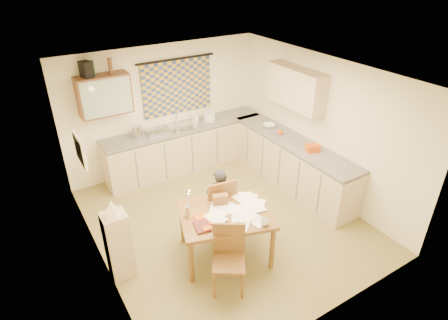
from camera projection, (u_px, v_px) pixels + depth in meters
floor at (224, 220)px, 6.31m from camera, size 4.00×4.50×0.02m
ceiling at (224, 74)px, 5.09m from camera, size 4.00×4.50×0.02m
wall_back at (164, 109)px, 7.38m from camera, size 4.00×0.02×2.50m
wall_front at (335, 240)px, 4.02m from camera, size 4.00×0.02×2.50m
wall_left at (91, 194)px, 4.77m from camera, size 0.02×4.50×2.50m
wall_right at (321, 127)px, 6.63m from camera, size 0.02×4.50×2.50m
window_blind at (177, 87)px, 7.29m from camera, size 1.45×0.03×1.05m
curtain_rod at (176, 59)px, 7.01m from camera, size 1.60×0.04×0.04m
wall_cabinet at (104, 95)px, 6.45m from camera, size 0.90×0.34×0.70m
wall_cabinet_glass at (107, 98)px, 6.32m from camera, size 0.84×0.02×0.64m
upper_cabinet_right at (295, 87)px, 6.66m from camera, size 0.34×1.30×0.70m
framed_print at (80, 150)px, 4.87m from camera, size 0.04×0.50×0.40m
print_canvas at (82, 150)px, 4.88m from camera, size 0.01×0.42×0.32m
counter_back at (186, 147)px, 7.66m from camera, size 3.30×0.62×0.92m
counter_right at (292, 163)px, 7.10m from camera, size 0.62×2.95×0.92m
stove at (336, 192)px, 6.26m from camera, size 0.57×0.57×0.88m
sink at (183, 129)px, 7.44m from camera, size 0.59×0.50×0.10m
tap at (177, 118)px, 7.47m from camera, size 0.04×0.04×0.28m
dish_rack at (155, 132)px, 7.14m from camera, size 0.36×0.31×0.06m
kettle at (137, 132)px, 6.93m from camera, size 0.19×0.19×0.24m
mixing_bowl at (209, 117)px, 7.66m from camera, size 0.31×0.31×0.16m
soap_bottle at (195, 118)px, 7.55m from camera, size 0.13×0.13×0.19m
bowl at (269, 125)px, 7.41m from camera, size 0.40×0.40×0.06m
orange_bag at (313, 148)px, 6.49m from camera, size 0.26×0.22×0.12m
fruit_orange at (280, 132)px, 7.08m from camera, size 0.10×0.10×0.10m
speaker at (86, 69)px, 6.11m from camera, size 0.21×0.24×0.26m
bottle_green at (93, 68)px, 6.16m from camera, size 0.09×0.09×0.26m
bottle_brown at (110, 66)px, 6.29m from camera, size 0.07×0.07×0.26m
dining_table at (225, 234)px, 5.42m from camera, size 1.50×1.30×0.75m
chair_far at (218, 214)px, 5.95m from camera, size 0.52×0.52×1.00m
chair_near at (229, 270)px, 4.93m from camera, size 0.58×0.58×0.93m
person at (220, 201)px, 5.84m from camera, size 0.61×0.58×1.12m
shelf_stand at (119, 245)px, 5.01m from camera, size 0.32×0.30×1.03m
lampshade at (112, 208)px, 4.71m from camera, size 0.20×0.20×0.22m
letter_rack at (220, 200)px, 5.40m from camera, size 0.24×0.17×0.16m
mug at (264, 222)px, 5.00m from camera, size 0.12×0.12×0.09m
magazine at (195, 228)px, 4.95m from camera, size 0.31×0.36×0.03m
book at (197, 222)px, 5.06m from camera, size 0.29×0.33×0.02m
orange_box at (207, 229)px, 4.92m from camera, size 0.12×0.08×0.04m
eyeglasses at (241, 224)px, 5.03m from camera, size 0.13×0.11×0.02m
candle_holder at (187, 212)px, 5.13m from camera, size 0.08×0.08×0.18m
candle at (189, 200)px, 5.02m from camera, size 0.02×0.02×0.22m
candle_flame at (189, 191)px, 5.00m from camera, size 0.02×0.02×0.02m
papers at (241, 209)px, 5.30m from camera, size 0.99×0.87×0.02m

